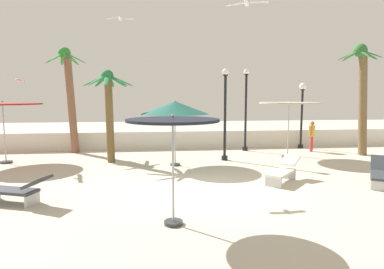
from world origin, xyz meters
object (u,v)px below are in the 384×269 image
(lamp_post_2, at_px, (246,107))
(guest_0, at_px, (312,133))
(patio_umbrella_3, at_px, (2,106))
(palm_tree_2, at_px, (362,88))
(palm_tree_0, at_px, (109,104))
(lamp_post_1, at_px, (302,107))
(palm_tree_1, at_px, (69,89))
(lounge_chair_2, at_px, (283,170))
(patio_umbrella_2, at_px, (175,108))
(lounge_chair_0, at_px, (18,189))
(patio_umbrella_1, at_px, (173,127))
(lounge_chair_1, at_px, (380,173))
(seagull_0, at_px, (21,80))
(lamp_post_0, at_px, (225,112))
(seagull_2, at_px, (247,3))
(patio_umbrella_0, at_px, (289,106))
(seagull_1, at_px, (120,19))

(lamp_post_2, bearing_deg, guest_0, -11.11)
(patio_umbrella_3, height_order, palm_tree_2, palm_tree_2)
(palm_tree_0, xyz_separation_m, lamp_post_1, (10.11, 2.79, -0.29))
(palm_tree_1, height_order, palm_tree_2, palm_tree_2)
(lounge_chair_2, bearing_deg, guest_0, 55.79)
(patio_umbrella_2, relative_size, lounge_chair_0, 1.47)
(patio_umbrella_1, xyz_separation_m, lamp_post_2, (4.43, 9.68, 0.11))
(patio_umbrella_1, xyz_separation_m, lounge_chair_1, (6.98, 2.59, -1.83))
(patio_umbrella_1, relative_size, guest_0, 1.56)
(lamp_post_2, distance_m, lounge_chair_2, 6.70)
(lounge_chair_1, height_order, seagull_0, seagull_0)
(palm_tree_0, xyz_separation_m, guest_0, (10.18, 1.67, -1.61))
(palm_tree_2, bearing_deg, palm_tree_0, -178.28)
(lamp_post_2, height_order, seagull_0, lamp_post_2)
(patio_umbrella_2, distance_m, lounge_chair_0, 6.65)
(lamp_post_0, distance_m, lamp_post_2, 2.97)
(patio_umbrella_3, distance_m, palm_tree_0, 4.53)
(palm_tree_0, height_order, seagull_0, palm_tree_0)
(patio_umbrella_3, bearing_deg, lounge_chair_2, -22.23)
(lamp_post_1, height_order, seagull_0, lamp_post_1)
(lounge_chair_2, height_order, seagull_0, seagull_0)
(palm_tree_0, xyz_separation_m, lounge_chair_2, (6.28, -4.06, -2.17))
(palm_tree_2, height_order, lamp_post_0, palm_tree_2)
(patio_umbrella_1, distance_m, lamp_post_0, 7.73)
(lamp_post_1, height_order, lamp_post_2, lamp_post_2)
(palm_tree_2, distance_m, seagull_2, 10.16)
(lounge_chair_2, bearing_deg, patio_umbrella_3, 157.77)
(lamp_post_2, xyz_separation_m, lounge_chair_0, (-8.49, -7.79, -1.93))
(patio_umbrella_3, distance_m, guest_0, 14.83)
(patio_umbrella_0, bearing_deg, palm_tree_2, 3.70)
(palm_tree_1, xyz_separation_m, lamp_post_2, (9.08, -0.42, -0.91))
(lamp_post_1, bearing_deg, palm_tree_1, -179.84)
(lounge_chair_0, relative_size, lounge_chair_1, 1.03)
(lamp_post_0, bearing_deg, patio_umbrella_0, 4.46)
(seagull_2, bearing_deg, palm_tree_2, 40.00)
(seagull_1, distance_m, seagull_2, 4.91)
(patio_umbrella_0, xyz_separation_m, lamp_post_2, (-1.44, 2.22, -0.12))
(palm_tree_1, bearing_deg, guest_0, -4.97)
(patio_umbrella_2, relative_size, palm_tree_0, 0.70)
(patio_umbrella_3, distance_m, lounge_chair_1, 14.89)
(patio_umbrella_1, distance_m, seagull_2, 3.85)
(palm_tree_1, distance_m, palm_tree_2, 14.47)
(lounge_chair_0, distance_m, lounge_chair_2, 8.12)
(seagull_1, bearing_deg, lamp_post_0, 30.18)
(lamp_post_1, relative_size, lounge_chair_2, 2.12)
(patio_umbrella_1, distance_m, palm_tree_2, 12.37)
(palm_tree_0, distance_m, palm_tree_1, 3.66)
(patio_umbrella_1, distance_m, patio_umbrella_3, 10.31)
(palm_tree_0, bearing_deg, lounge_chair_2, -32.89)
(guest_0, height_order, seagull_1, seagull_1)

